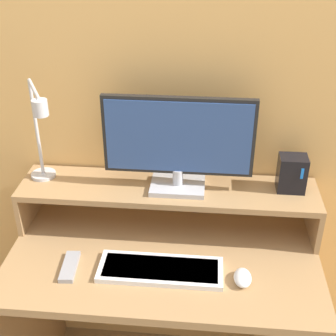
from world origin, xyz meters
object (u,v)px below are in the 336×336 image
at_px(router_dock, 292,173).
at_px(remote_control, 70,267).
at_px(desk_lamp, 40,135).
at_px(keyboard, 160,269).
at_px(mouse, 243,278).
at_px(monitor, 178,142).

distance_m(router_dock, remote_control, 0.81).
bearing_deg(desk_lamp, keyboard, -26.43).
xyz_separation_m(router_dock, mouse, (-0.16, -0.30, -0.22)).
xyz_separation_m(monitor, router_dock, (0.39, 0.03, -0.11)).
height_order(monitor, mouse, monitor).
distance_m(monitor, router_dock, 0.41).
bearing_deg(remote_control, monitor, 37.82).
xyz_separation_m(router_dock, keyboard, (-0.43, -0.27, -0.23)).
xyz_separation_m(desk_lamp, mouse, (0.69, -0.23, -0.36)).
xyz_separation_m(desk_lamp, keyboard, (0.42, -0.21, -0.37)).
xyz_separation_m(monitor, remote_control, (-0.33, -0.26, -0.34)).
bearing_deg(desk_lamp, router_dock, 4.36).
bearing_deg(router_dock, remote_control, -158.50).
bearing_deg(keyboard, remote_control, -177.74).
bearing_deg(router_dock, desk_lamp, -175.64).
bearing_deg(mouse, keyboard, 175.41).
relative_size(monitor, keyboard, 1.26).
bearing_deg(mouse, router_dock, 60.98).
relative_size(monitor, mouse, 5.91).
bearing_deg(router_dock, keyboard, -147.38).
bearing_deg(mouse, remote_control, 179.03).
height_order(monitor, keyboard, monitor).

